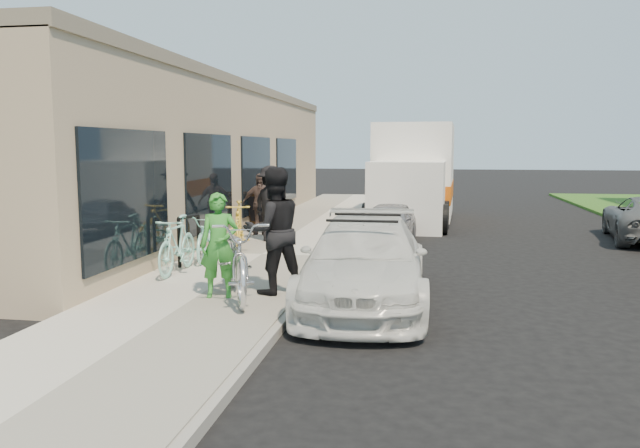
{
  "coord_description": "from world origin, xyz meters",
  "views": [
    {
      "loc": [
        1.4,
        -9.67,
        2.41
      ],
      "look_at": [
        -0.44,
        1.14,
        1.05
      ],
      "focal_mm": 35.0,
      "sensor_mm": 36.0,
      "label": 1
    }
  ],
  "objects": [
    {
      "name": "bystander_a",
      "position": [
        -2.24,
        4.77,
        1.06
      ],
      "size": [
        1.33,
        1.27,
        1.82
      ],
      "primitive_type": "imported",
      "rotation": [
        0.0,
        0.0,
        2.44
      ],
      "color": "black",
      "rests_on": "sidewalk"
    },
    {
      "name": "cruiser_bike_c",
      "position": [
        -2.6,
        3.31,
        0.69
      ],
      "size": [
        0.95,
        1.87,
        1.08
      ],
      "primitive_type": "imported",
      "rotation": [
        0.0,
        0.0,
        0.26
      ],
      "color": "gold",
      "rests_on": "sidewalk"
    },
    {
      "name": "moving_truck",
      "position": [
        1.02,
        10.9,
        1.4
      ],
      "size": [
        2.76,
        6.55,
        3.16
      ],
      "rotation": [
        0.0,
        0.0,
        -0.06
      ],
      "color": "white",
      "rests_on": "ground"
    },
    {
      "name": "cruiser_bike_a",
      "position": [
        -2.98,
        0.79,
        0.67
      ],
      "size": [
        0.51,
        1.72,
        1.03
      ],
      "primitive_type": "imported",
      "rotation": [
        0.0,
        0.0,
        0.02
      ],
      "color": "#9CE8D6",
      "rests_on": "sidewalk"
    },
    {
      "name": "man_standing",
      "position": [
        -0.89,
        -0.42,
        1.13
      ],
      "size": [
        1.2,
        1.13,
        1.95
      ],
      "primitive_type": "imported",
      "rotation": [
        0.0,
        0.0,
        3.7
      ],
      "color": "black",
      "rests_on": "sidewalk"
    },
    {
      "name": "sandwich_board",
      "position": [
        -3.14,
        7.11,
        0.66
      ],
      "size": [
        0.8,
        0.8,
        0.99
      ],
      "rotation": [
        0.0,
        0.0,
        -0.42
      ],
      "color": "black",
      "rests_on": "sidewalk"
    },
    {
      "name": "curb",
      "position": [
        -0.45,
        3.0,
        0.07
      ],
      "size": [
        0.12,
        34.0,
        0.13
      ],
      "primitive_type": "cube",
      "color": "gray",
      "rests_on": "ground"
    },
    {
      "name": "sedan_silver",
      "position": [
        0.49,
        6.01,
        0.51
      ],
      "size": [
        1.47,
        3.1,
        1.02
      ],
      "primitive_type": "imported",
      "rotation": [
        0.0,
        0.0,
        -0.09
      ],
      "color": "gray",
      "rests_on": "ground"
    },
    {
      "name": "cruiser_bike_b",
      "position": [
        -2.9,
        2.18,
        0.61
      ],
      "size": [
        0.86,
        1.84,
        0.93
      ],
      "primitive_type": "imported",
      "rotation": [
        0.0,
        0.0,
        0.14
      ],
      "color": "#9CE8D6",
      "rests_on": "sidewalk"
    },
    {
      "name": "bike_rack",
      "position": [
        -3.07,
        1.58,
        0.73
      ],
      "size": [
        0.22,
        0.67,
        0.96
      ],
      "rotation": [
        0.0,
        0.0,
        -0.25
      ],
      "color": "black",
      "rests_on": "sidewalk"
    },
    {
      "name": "sedan_white",
      "position": [
        0.51,
        -0.3,
        0.66
      ],
      "size": [
        2.02,
        4.61,
        1.36
      ],
      "rotation": [
        0.0,
        0.0,
        0.04
      ],
      "color": "silver",
      "rests_on": "ground"
    },
    {
      "name": "woman_rider",
      "position": [
        -1.64,
        -0.81,
        0.94
      ],
      "size": [
        0.65,
        0.5,
        1.58
      ],
      "primitive_type": "imported",
      "rotation": [
        0.0,
        0.0,
        0.22
      ],
      "color": "#31882D",
      "rests_on": "sidewalk"
    },
    {
      "name": "ground",
      "position": [
        0.0,
        0.0,
        0.0
      ],
      "size": [
        120.0,
        120.0,
        0.0
      ],
      "primitive_type": "plane",
      "color": "black",
      "rests_on": "ground"
    },
    {
      "name": "tandem_bike",
      "position": [
        -1.35,
        -0.82,
        0.75
      ],
      "size": [
        1.6,
        2.41,
        1.2
      ],
      "primitive_type": "imported",
      "rotation": [
        0.0,
        0.0,
        0.39
      ],
      "color": "silver",
      "rests_on": "sidewalk"
    },
    {
      "name": "storefront",
      "position": [
        -5.24,
        7.99,
        2.12
      ],
      "size": [
        3.6,
        20.0,
        4.22
      ],
      "color": "tan",
      "rests_on": "ground"
    },
    {
      "name": "bystander_b",
      "position": [
        -2.84,
        5.96,
        0.94
      ],
      "size": [
        0.94,
        0.42,
        1.58
      ],
      "primitive_type": "imported",
      "rotation": [
        0.0,
        0.0,
        0.03
      ],
      "color": "#4E3D38",
      "rests_on": "sidewalk"
    },
    {
      "name": "sidewalk",
      "position": [
        -2.0,
        3.0,
        0.07
      ],
      "size": [
        3.0,
        34.0,
        0.15
      ],
      "primitive_type": "cube",
      "color": "#B8B2A5",
      "rests_on": "ground"
    }
  ]
}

